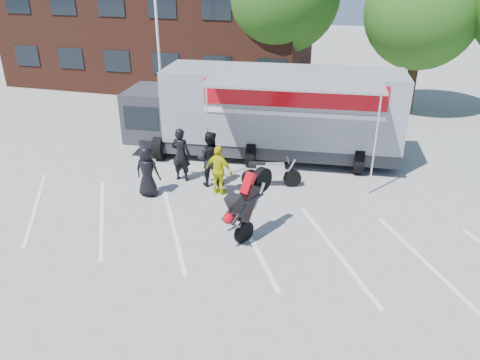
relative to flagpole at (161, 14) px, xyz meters
The scene contains 12 objects.
ground 12.83m from the flagpole, 58.02° to the right, with size 100.00×100.00×0.00m, color #9E9E99.
parking_bay_lines 12.06m from the flagpole, 55.25° to the right, with size 18.00×5.00×0.01m, color white.
office_building 8.97m from the flagpole, 115.15° to the left, with size 18.00×8.00×7.00m, color #4D2418.
flagpole is the anchor object (origin of this frame).
tree_mid 12.31m from the flagpole, 23.97° to the left, with size 5.44×5.44×7.68m.
transporter_truck 8.01m from the flagpole, 26.61° to the right, with size 11.01×5.31×3.50m, color #919399, non-canonical shape.
parked_motorcycle 9.77m from the flagpole, 41.30° to the right, with size 0.71×2.14×1.12m, color silver, non-canonical shape.
stunt_bike_rider 11.89m from the flagpole, 52.42° to the right, with size 0.89×1.90×2.23m, color black, non-canonical shape.
spectator_leather_a 8.73m from the flagpole, 71.44° to the right, with size 0.86×0.56×1.76m, color black.
spectator_leather_b 7.75m from the flagpole, 62.34° to the right, with size 0.71×0.47×1.96m, color black.
spectator_leather_c 8.33m from the flagpole, 54.95° to the right, with size 0.96×0.75×1.98m, color black.
spectator_hivis 9.08m from the flagpole, 54.31° to the right, with size 1.02×0.42×1.73m, color #D5D50B.
Camera 1 is at (2.95, -10.06, 7.25)m, focal length 35.00 mm.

